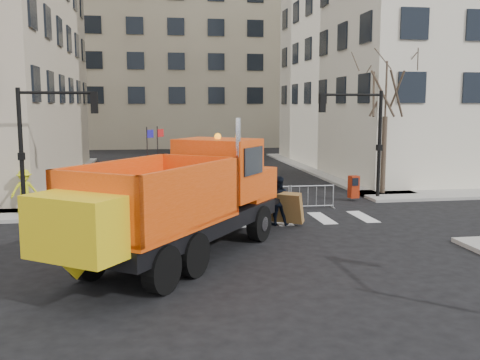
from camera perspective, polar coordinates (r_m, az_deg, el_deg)
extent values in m
plane|color=black|center=(16.49, 0.26, -8.50)|extent=(120.00, 120.00, 0.00)
cube|color=gray|center=(24.68, -2.99, -2.81)|extent=(64.00, 5.00, 0.15)
cube|color=tan|center=(68.05, -7.18, 14.03)|extent=(30.00, 18.00, 24.00)
cylinder|color=black|center=(23.81, -22.30, 2.59)|extent=(0.18, 0.18, 5.40)
cylinder|color=black|center=(27.52, 14.64, 3.57)|extent=(0.18, 0.18, 5.40)
cube|color=black|center=(16.51, -5.95, -4.68)|extent=(6.85, 8.13, 0.51)
cylinder|color=black|center=(19.66, -4.27, -3.97)|extent=(1.05, 1.24, 1.24)
cylinder|color=black|center=(18.59, 2.06, -4.65)|extent=(1.05, 1.24, 1.24)
cylinder|color=black|center=(16.13, -12.33, -6.78)|extent=(1.05, 1.24, 1.24)
cylinder|color=black|center=(14.80, -5.07, -7.95)|extent=(1.05, 1.24, 1.24)
cylinder|color=black|center=(15.06, -15.86, -7.96)|extent=(1.05, 1.24, 1.24)
cylinder|color=black|center=(13.62, -8.33, -9.42)|extent=(1.05, 1.24, 1.24)
cube|color=#E6470C|center=(19.47, -0.29, -0.35)|extent=(2.98, 2.85, 1.13)
cube|color=#E6470C|center=(18.09, -2.38, 1.18)|extent=(3.17, 2.98, 2.03)
cylinder|color=silver|center=(16.75, -0.22, 2.01)|extent=(0.16, 0.16, 2.71)
cube|color=#E6470C|center=(15.00, -9.24, -1.40)|extent=(5.19, 5.69, 1.87)
cube|color=yellow|center=(12.75, -17.23, -4.85)|extent=(2.50, 2.24, 1.47)
cube|color=brown|center=(21.37, 2.03, -2.68)|extent=(3.32, 2.64, 1.27)
imported|color=black|center=(22.13, 3.04, -1.68)|extent=(0.73, 0.50, 1.96)
imported|color=black|center=(21.04, 4.02, -2.21)|extent=(1.09, 0.93, 1.94)
imported|color=black|center=(22.19, -0.63, -1.62)|extent=(1.07, 1.22, 1.98)
imported|color=yellow|center=(25.03, -21.99, -0.99)|extent=(1.32, 1.05, 1.78)
cube|color=maroon|center=(26.96, 12.02, -0.72)|extent=(0.51, 0.47, 1.10)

